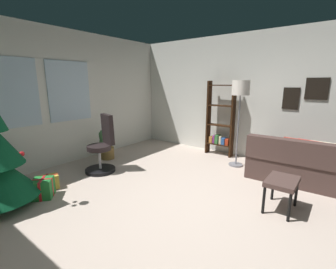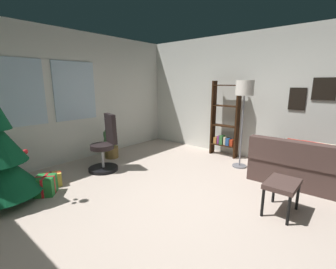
# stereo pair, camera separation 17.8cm
# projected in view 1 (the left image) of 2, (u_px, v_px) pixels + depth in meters

# --- Properties ---
(ground_plane) EXTENTS (5.32, 6.28, 0.10)m
(ground_plane) POSITION_uv_depth(u_px,v_px,m) (196.00, 213.00, 3.12)
(ground_plane) COLOR #C1AD9F
(wall_back_with_windows) EXTENTS (5.32, 0.12, 2.71)m
(wall_back_with_windows) POSITION_uv_depth(u_px,v_px,m) (62.00, 98.00, 4.69)
(wall_back_with_windows) COLOR silver
(wall_back_with_windows) RESTS_ON ground_plane
(wall_right_with_frames) EXTENTS (0.12, 6.28, 2.71)m
(wall_right_with_frames) POSITION_uv_depth(u_px,v_px,m) (264.00, 97.00, 4.91)
(wall_right_with_frames) COLOR silver
(wall_right_with_frames) RESTS_ON ground_plane
(couch) EXTENTS (1.64, 1.98, 0.78)m
(couch) POSITION_uv_depth(u_px,v_px,m) (319.00, 166.00, 3.92)
(couch) COLOR #47332E
(couch) RESTS_ON ground_plane
(footstool) EXTENTS (0.52, 0.36, 0.43)m
(footstool) POSITION_uv_depth(u_px,v_px,m) (282.00, 184.00, 3.03)
(footstool) COLOR #47332E
(footstool) RESTS_ON ground_plane
(gift_box_red) EXTENTS (0.32, 0.31, 0.19)m
(gift_box_red) POSITION_uv_depth(u_px,v_px,m) (11.00, 186.00, 3.61)
(gift_box_red) COLOR red
(gift_box_red) RESTS_ON ground_plane
(gift_box_green) EXTENTS (0.40, 0.40, 0.29)m
(gift_box_green) POSITION_uv_depth(u_px,v_px,m) (43.00, 188.00, 3.42)
(gift_box_green) COLOR #1E722D
(gift_box_green) RESTS_ON ground_plane
(gift_box_gold) EXTENTS (0.34, 0.27, 0.23)m
(gift_box_gold) POSITION_uv_depth(u_px,v_px,m) (48.00, 182.00, 3.69)
(gift_box_gold) COLOR gold
(gift_box_gold) RESTS_ON ground_plane
(office_chair) EXTENTS (0.56, 0.56, 1.09)m
(office_chair) POSITION_uv_depth(u_px,v_px,m) (102.00, 150.00, 4.39)
(office_chair) COLOR black
(office_chair) RESTS_ON ground_plane
(bookshelf) EXTENTS (0.18, 0.64, 1.71)m
(bookshelf) POSITION_uv_depth(u_px,v_px,m) (220.00, 123.00, 5.34)
(bookshelf) COLOR black
(bookshelf) RESTS_ON ground_plane
(floor_lamp) EXTENTS (0.34, 0.34, 1.71)m
(floor_lamp) POSITION_uv_depth(u_px,v_px,m) (240.00, 95.00, 4.46)
(floor_lamp) COLOR slate
(floor_lamp) RESTS_ON ground_plane
(potted_plant) EXTENTS (0.36, 0.30, 0.68)m
(potted_plant) POSITION_uv_depth(u_px,v_px,m) (106.00, 148.00, 5.13)
(potted_plant) COLOR olive
(potted_plant) RESTS_ON ground_plane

